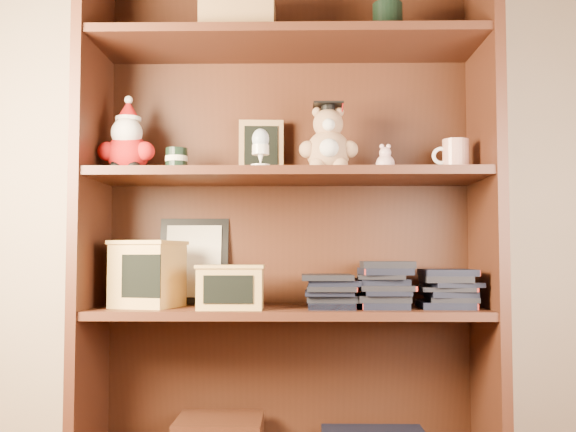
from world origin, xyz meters
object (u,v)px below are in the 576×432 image
(bookcase, at_px, (287,231))
(teacher_mug, at_px, (455,156))
(grad_teddy_bear, at_px, (328,145))
(treats_box, at_px, (148,274))

(bookcase, bearing_deg, teacher_mug, -5.79)
(bookcase, distance_m, teacher_mug, 0.55)
(grad_teddy_bear, xyz_separation_m, treats_box, (-0.54, 0.01, -0.38))
(treats_box, bearing_deg, grad_teddy_bear, -0.60)
(grad_teddy_bear, distance_m, treats_box, 0.66)
(grad_teddy_bear, height_order, teacher_mug, grad_teddy_bear)
(grad_teddy_bear, distance_m, teacher_mug, 0.38)
(grad_teddy_bear, bearing_deg, teacher_mug, 0.98)
(bookcase, height_order, treats_box, bookcase)
(grad_teddy_bear, xyz_separation_m, teacher_mug, (0.38, 0.01, -0.03))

